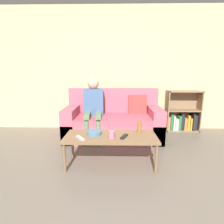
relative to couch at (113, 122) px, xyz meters
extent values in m
cube|color=beige|center=(-0.03, 0.62, 0.99)|extent=(12.00, 0.06, 2.60)
cube|color=#DB5B70|center=(-0.01, -0.05, -0.14)|extent=(1.81, 0.86, 0.35)
cube|color=#C95467|center=(-0.01, -0.14, 0.09)|extent=(1.37, 0.68, 0.10)
cube|color=#DB5B70|center=(-0.01, 0.29, 0.39)|extent=(1.81, 0.18, 0.49)
cube|color=#DB5B70|center=(-0.80, -0.05, -0.01)|extent=(0.22, 0.86, 0.61)
cube|color=#DB5B70|center=(0.79, -0.05, -0.01)|extent=(0.22, 0.86, 0.61)
cube|color=#93423D|center=(0.48, 0.14, 0.32)|extent=(0.36, 0.12, 0.36)
cube|color=#8E7051|center=(1.16, 0.44, 0.13)|extent=(0.02, 0.28, 0.88)
cube|color=#8E7051|center=(1.85, 0.44, 0.13)|extent=(0.02, 0.28, 0.88)
cube|color=#8E7051|center=(1.50, 0.56, 0.13)|extent=(0.71, 0.02, 0.88)
cube|color=#8E7051|center=(1.50, 0.44, -0.30)|extent=(0.71, 0.28, 0.02)
cube|color=#8E7051|center=(1.50, 0.44, 0.15)|extent=(0.67, 0.28, 0.02)
cube|color=#8E7051|center=(1.50, 0.44, 0.55)|extent=(0.71, 0.28, 0.02)
cube|color=#B77542|center=(1.20, 0.42, -0.14)|extent=(0.06, 0.18, 0.29)
cube|color=#2D7A4C|center=(1.26, 0.42, -0.12)|extent=(0.05, 0.21, 0.34)
cube|color=beige|center=(1.31, 0.43, -0.13)|extent=(0.04, 0.23, 0.32)
cube|color=beige|center=(1.36, 0.43, -0.16)|extent=(0.07, 0.24, 0.26)
cube|color=#2D7A4C|center=(1.43, 0.42, -0.13)|extent=(0.05, 0.20, 0.31)
cube|color=#232328|center=(1.49, 0.42, -0.11)|extent=(0.06, 0.16, 0.36)
cube|color=#B77542|center=(1.56, 0.42, -0.15)|extent=(0.06, 0.19, 0.27)
cube|color=gold|center=(1.62, 0.42, -0.13)|extent=(0.05, 0.17, 0.32)
cube|color=gold|center=(1.68, 0.42, -0.15)|extent=(0.04, 0.19, 0.27)
cube|color=#232328|center=(1.73, 0.43, -0.11)|extent=(0.04, 0.24, 0.36)
cube|color=#232328|center=(1.78, 0.42, -0.12)|extent=(0.05, 0.17, 0.33)
cylinder|color=brown|center=(-0.60, -1.28, -0.12)|extent=(0.04, 0.04, 0.39)
cylinder|color=brown|center=(0.56, -1.28, -0.12)|extent=(0.04, 0.04, 0.39)
cylinder|color=brown|center=(-0.60, -0.86, -0.12)|extent=(0.04, 0.04, 0.39)
cylinder|color=brown|center=(0.56, -0.86, -0.12)|extent=(0.04, 0.04, 0.39)
cube|color=brown|center=(-0.02, -1.07, 0.09)|extent=(1.24, 0.51, 0.03)
cylinder|color=#66845B|center=(-0.45, -0.46, -0.09)|extent=(0.10, 0.10, 0.45)
cylinder|color=#66845B|center=(-0.25, -0.45, -0.09)|extent=(0.10, 0.10, 0.45)
cube|color=#66845B|center=(-0.47, -0.24, 0.19)|extent=(0.12, 0.38, 0.09)
cube|color=#66845B|center=(-0.26, -0.23, 0.19)|extent=(0.12, 0.38, 0.09)
cube|color=#476693|center=(-0.38, -0.01, 0.39)|extent=(0.38, 0.22, 0.50)
sphere|color=#D1A889|center=(-0.38, -0.01, 0.74)|extent=(0.22, 0.22, 0.22)
cylinder|color=pink|center=(-0.01, -1.16, 0.15)|extent=(0.08, 0.08, 0.10)
cube|color=#B7B7BC|center=(-0.41, -1.19, 0.12)|extent=(0.14, 0.16, 0.02)
cube|color=black|center=(0.16, -1.12, 0.12)|extent=(0.11, 0.17, 0.02)
cylinder|color=teal|center=(-0.25, -1.02, 0.13)|extent=(0.20, 0.20, 0.05)
cylinder|color=olive|center=(0.38, -0.93, 0.18)|extent=(0.06, 0.06, 0.15)
cylinder|color=olive|center=(0.38, -0.93, 0.28)|extent=(0.03, 0.03, 0.04)
camera|label=1|loc=(0.04, -3.30, 0.94)|focal=28.00mm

